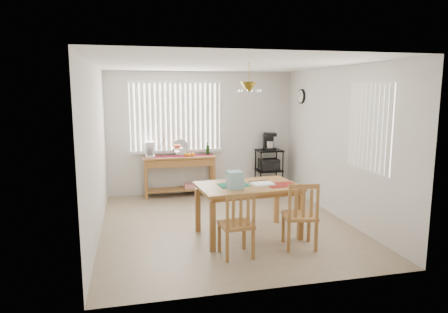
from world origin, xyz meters
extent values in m
cube|color=gray|center=(0.00, 0.00, -0.01)|extent=(4.00, 4.50, 0.01)
cube|color=silver|center=(0.00, 2.30, 1.30)|extent=(4.00, 0.10, 2.60)
cube|color=silver|center=(0.00, -2.30, 1.30)|extent=(4.00, 0.10, 2.60)
cube|color=silver|center=(-2.05, 0.00, 1.30)|extent=(0.10, 4.50, 2.60)
cube|color=silver|center=(2.05, 0.00, 1.30)|extent=(0.10, 4.50, 2.60)
cube|color=white|center=(0.00, 0.00, 2.65)|extent=(4.00, 4.50, 0.10)
cube|color=white|center=(-0.55, 2.25, 1.65)|extent=(1.90, 0.01, 1.40)
cube|color=white|center=(-1.45, 2.23, 1.65)|extent=(0.07, 0.03, 1.40)
cube|color=white|center=(-1.34, 2.23, 1.65)|extent=(0.07, 0.03, 1.40)
cube|color=white|center=(-1.24, 2.23, 1.65)|extent=(0.07, 0.03, 1.40)
cube|color=white|center=(-1.13, 2.23, 1.65)|extent=(0.07, 0.03, 1.40)
cube|color=white|center=(-1.03, 2.23, 1.65)|extent=(0.07, 0.03, 1.40)
cube|color=white|center=(-0.92, 2.23, 1.65)|extent=(0.07, 0.03, 1.40)
cube|color=white|center=(-0.81, 2.23, 1.65)|extent=(0.07, 0.03, 1.40)
cube|color=white|center=(-0.71, 2.23, 1.65)|extent=(0.07, 0.03, 1.40)
cube|color=white|center=(-0.60, 2.23, 1.65)|extent=(0.07, 0.03, 1.40)
cube|color=white|center=(-0.50, 2.23, 1.65)|extent=(0.07, 0.03, 1.40)
cube|color=white|center=(-0.39, 2.23, 1.65)|extent=(0.07, 0.03, 1.40)
cube|color=white|center=(-0.29, 2.23, 1.65)|extent=(0.07, 0.03, 1.40)
cube|color=white|center=(-0.18, 2.23, 1.65)|extent=(0.07, 0.03, 1.40)
cube|color=white|center=(-0.08, 2.23, 1.65)|extent=(0.07, 0.03, 1.40)
cube|color=white|center=(0.03, 2.23, 1.65)|extent=(0.07, 0.03, 1.40)
cube|color=white|center=(0.14, 2.23, 1.65)|extent=(0.07, 0.03, 1.40)
cube|color=white|center=(0.24, 2.23, 1.65)|extent=(0.07, 0.03, 1.40)
cube|color=white|center=(0.35, 2.23, 1.65)|extent=(0.07, 0.03, 1.40)
cube|color=white|center=(-0.55, 2.22, 0.92)|extent=(1.98, 0.06, 0.06)
cube|color=white|center=(-0.55, 2.22, 2.38)|extent=(1.98, 0.06, 0.06)
cube|color=white|center=(2.00, -0.90, 1.65)|extent=(0.01, 1.10, 1.30)
cube|color=white|center=(1.99, -1.40, 1.65)|extent=(0.03, 0.07, 1.30)
cube|color=white|center=(1.99, -1.29, 1.65)|extent=(0.03, 0.07, 1.30)
cube|color=white|center=(1.99, -1.18, 1.65)|extent=(0.03, 0.07, 1.30)
cube|color=white|center=(1.99, -1.07, 1.65)|extent=(0.03, 0.07, 1.30)
cube|color=white|center=(1.99, -0.96, 1.65)|extent=(0.03, 0.07, 1.30)
cube|color=white|center=(1.99, -0.85, 1.65)|extent=(0.03, 0.07, 1.30)
cube|color=white|center=(1.99, -0.74, 1.65)|extent=(0.03, 0.07, 1.30)
cube|color=white|center=(1.99, -0.63, 1.65)|extent=(0.03, 0.07, 1.30)
cube|color=white|center=(1.99, -0.52, 1.65)|extent=(0.03, 0.07, 1.30)
cube|color=white|center=(1.99, -0.41, 1.65)|extent=(0.03, 0.07, 1.30)
cylinder|color=black|center=(1.98, 1.55, 2.08)|extent=(0.04, 0.30, 0.30)
cylinder|color=white|center=(1.95, 1.55, 2.08)|extent=(0.01, 0.25, 0.25)
cylinder|color=olive|center=(0.21, -0.58, 2.43)|extent=(0.01, 0.01, 0.34)
cone|color=olive|center=(0.21, -0.58, 2.25)|extent=(0.24, 0.24, 0.14)
sphere|color=white|center=(0.37, -0.58, 2.19)|extent=(0.05, 0.05, 0.05)
sphere|color=white|center=(0.29, -0.44, 2.19)|extent=(0.05, 0.05, 0.05)
sphere|color=white|center=(0.13, -0.44, 2.19)|extent=(0.05, 0.05, 0.05)
sphere|color=white|center=(0.05, -0.58, 2.19)|extent=(0.05, 0.05, 0.05)
sphere|color=white|center=(0.13, -0.72, 2.19)|extent=(0.05, 0.05, 0.05)
sphere|color=white|center=(0.29, -0.72, 2.19)|extent=(0.05, 0.05, 0.05)
cube|color=olive|center=(-0.51, 2.02, 0.83)|extent=(1.50, 0.42, 0.04)
cube|color=#9A6732|center=(-0.51, 2.02, 0.72)|extent=(1.45, 0.39, 0.15)
cube|color=olive|center=(-1.22, 1.85, 0.32)|extent=(0.06, 0.06, 0.65)
cube|color=olive|center=(0.19, 1.85, 0.32)|extent=(0.06, 0.06, 0.65)
cube|color=olive|center=(-1.22, 2.18, 0.32)|extent=(0.06, 0.06, 0.65)
cube|color=olive|center=(0.19, 2.18, 0.32)|extent=(0.06, 0.06, 0.65)
cube|color=olive|center=(-0.51, 2.02, 0.14)|extent=(1.39, 0.37, 0.03)
cube|color=red|center=(-0.28, 2.02, 0.20)|extent=(0.28, 0.21, 0.09)
cube|color=maroon|center=(-0.51, 2.02, 0.85)|extent=(1.43, 0.23, 0.01)
cube|color=white|center=(-1.12, 2.02, 0.87)|extent=(0.19, 0.23, 0.05)
cube|color=white|center=(-1.12, 2.09, 0.99)|extent=(0.19, 0.08, 0.28)
cube|color=white|center=(-1.12, 2.00, 1.14)|extent=(0.19, 0.21, 0.07)
cylinder|color=white|center=(-1.12, 1.99, 0.95)|extent=(0.12, 0.12, 0.12)
cylinder|color=white|center=(-0.56, 2.00, 0.89)|extent=(0.05, 0.05, 0.09)
cone|color=white|center=(-0.56, 2.00, 0.98)|extent=(0.24, 0.24, 0.08)
sphere|color=red|center=(-0.51, 2.00, 1.06)|extent=(0.08, 0.08, 0.08)
sphere|color=red|center=(-0.54, 2.04, 1.06)|extent=(0.08, 0.08, 0.08)
sphere|color=red|center=(-0.59, 2.04, 1.06)|extent=(0.08, 0.08, 0.08)
sphere|color=red|center=(-0.61, 2.00, 1.06)|extent=(0.08, 0.08, 0.08)
sphere|color=red|center=(-0.59, 1.96, 1.06)|extent=(0.08, 0.08, 0.08)
sphere|color=red|center=(-0.54, 1.96, 1.06)|extent=(0.08, 0.08, 0.08)
sphere|color=orange|center=(-0.38, 1.94, 0.88)|extent=(0.08, 0.08, 0.08)
sphere|color=orange|center=(-0.31, 1.94, 0.88)|extent=(0.08, 0.08, 0.08)
sphere|color=orange|center=(-0.23, 1.94, 0.88)|extent=(0.08, 0.08, 0.08)
cylinder|color=silver|center=(-0.47, 2.19, 1.01)|extent=(0.34, 0.08, 0.33)
cylinder|color=white|center=(-0.84, 2.07, 0.91)|extent=(0.08, 0.08, 0.13)
cylinder|color=#4C3823|center=(-0.84, 2.07, 1.19)|extent=(0.08, 0.04, 0.42)
cylinder|color=#4C3823|center=(-0.84, 2.07, 1.21)|extent=(0.13, 0.06, 0.45)
cylinder|color=#4C3823|center=(-0.84, 2.07, 1.16)|extent=(0.16, 0.07, 0.34)
cylinder|color=#4C3823|center=(-0.84, 2.07, 1.23)|extent=(0.05, 0.03, 0.52)
cylinder|color=#4C3823|center=(-0.84, 2.07, 1.16)|extent=(0.21, 0.09, 0.29)
cylinder|color=black|center=(0.10, 2.07, 0.95)|extent=(0.07, 0.07, 0.22)
cylinder|color=black|center=(0.10, 2.07, 1.10)|extent=(0.03, 0.03, 0.08)
cylinder|color=black|center=(1.20, 1.80, 0.46)|extent=(0.03, 0.03, 0.92)
cylinder|color=black|center=(1.70, 1.80, 0.46)|extent=(0.03, 0.03, 0.92)
cylinder|color=black|center=(1.20, 2.19, 0.46)|extent=(0.03, 0.03, 0.92)
cylinder|color=black|center=(1.70, 2.19, 0.46)|extent=(0.03, 0.03, 0.92)
cube|color=black|center=(1.45, 1.99, 0.91)|extent=(0.54, 0.43, 0.03)
cube|color=black|center=(1.45, 1.99, 0.46)|extent=(0.54, 0.43, 0.03)
cube|color=black|center=(1.45, 1.99, 0.07)|extent=(0.54, 0.43, 0.03)
cube|color=black|center=(1.45, 1.99, 0.59)|extent=(0.41, 0.33, 0.24)
cube|color=black|center=(1.45, 1.97, 0.95)|extent=(0.22, 0.26, 0.05)
cube|color=black|center=(1.45, 2.06, 1.08)|extent=(0.22, 0.09, 0.33)
cube|color=black|center=(1.45, 1.97, 1.26)|extent=(0.22, 0.24, 0.08)
cylinder|color=silver|center=(1.45, 1.96, 1.05)|extent=(0.14, 0.14, 0.14)
cube|color=olive|center=(0.21, -0.58, 0.77)|extent=(1.56, 1.07, 0.04)
cube|color=#9A6732|center=(0.21, -0.58, 0.72)|extent=(1.44, 0.96, 0.06)
cube|color=olive|center=(-0.43, -1.05, 0.34)|extent=(0.08, 0.08, 0.69)
cube|color=olive|center=(0.91, -0.93, 0.34)|extent=(0.08, 0.08, 0.69)
cube|color=olive|center=(-0.50, -0.23, 0.34)|extent=(0.08, 0.08, 0.69)
cube|color=olive|center=(0.85, -0.11, 0.34)|extent=(0.08, 0.08, 0.69)
cube|color=#12654A|center=(-0.01, -0.55, 0.80)|extent=(0.47, 0.35, 0.01)
cube|color=maroon|center=(0.69, -0.70, 0.80)|extent=(0.47, 0.35, 0.01)
cube|color=white|center=(0.42, -0.62, 0.81)|extent=(0.34, 0.28, 0.03)
cube|color=black|center=(0.41, -0.48, 0.81)|extent=(0.32, 0.06, 0.03)
cube|color=#85B9C1|center=(-0.04, -0.76, 0.92)|extent=(0.23, 0.23, 0.25)
cube|color=olive|center=(-0.16, -1.27, 0.43)|extent=(0.44, 0.44, 0.04)
cube|color=olive|center=(0.01, -1.08, 0.20)|extent=(0.04, 0.04, 0.41)
cube|color=olive|center=(-0.35, -1.11, 0.20)|extent=(0.04, 0.04, 0.41)
cube|color=olive|center=(0.03, -1.44, 0.20)|extent=(0.04, 0.04, 0.41)
cube|color=olive|center=(-0.33, -1.46, 0.20)|extent=(0.04, 0.04, 0.41)
cube|color=olive|center=(0.03, -1.45, 0.67)|extent=(0.04, 0.04, 0.46)
cube|color=olive|center=(-0.33, -1.47, 0.67)|extent=(0.04, 0.04, 0.46)
cube|color=olive|center=(-0.15, -1.46, 0.87)|extent=(0.38, 0.05, 0.06)
cube|color=olive|center=(-0.05, -1.45, 0.65)|extent=(0.04, 0.02, 0.36)
cube|color=olive|center=(-0.15, -1.46, 0.65)|extent=(0.04, 0.02, 0.36)
cube|color=olive|center=(-0.25, -1.47, 0.65)|extent=(0.04, 0.02, 0.36)
cube|color=olive|center=(0.79, -1.18, 0.45)|extent=(0.51, 0.51, 0.04)
cube|color=olive|center=(1.01, -1.03, 0.22)|extent=(0.05, 0.05, 0.43)
cube|color=olive|center=(0.63, -0.96, 0.22)|extent=(0.05, 0.05, 0.43)
cube|color=olive|center=(0.94, -1.40, 0.22)|extent=(0.05, 0.05, 0.43)
cube|color=olive|center=(0.57, -1.33, 0.22)|extent=(0.05, 0.05, 0.43)
cube|color=olive|center=(0.94, -1.41, 0.72)|extent=(0.04, 0.04, 0.48)
cube|color=olive|center=(0.57, -1.35, 0.72)|extent=(0.04, 0.04, 0.48)
cube|color=olive|center=(0.75, -1.38, 0.93)|extent=(0.40, 0.10, 0.06)
cube|color=olive|center=(0.86, -1.40, 0.69)|extent=(0.05, 0.03, 0.39)
cube|color=olive|center=(0.75, -1.38, 0.69)|extent=(0.05, 0.03, 0.39)
cube|color=olive|center=(0.65, -1.36, 0.69)|extent=(0.05, 0.03, 0.39)
camera|label=1|loc=(-1.47, -6.19, 2.18)|focal=32.00mm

